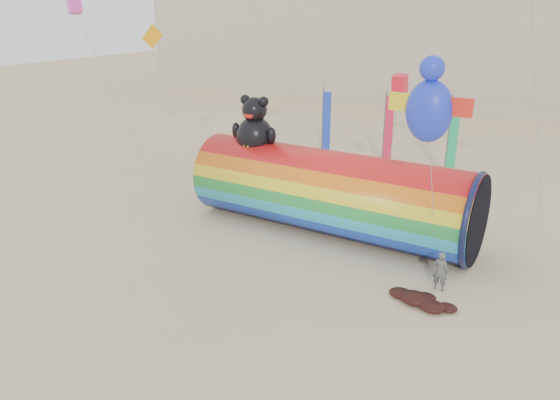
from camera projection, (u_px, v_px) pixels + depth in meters
The scene contains 6 objects.
ground at pixel (252, 259), 23.85m from camera, with size 160.00×160.00×0.00m, color #CCB58C.
hotel_building at pixel (390, 4), 62.94m from camera, with size 60.40×15.40×20.60m.
windsock_assembly at pixel (330, 190), 26.09m from camera, with size 13.80×4.20×6.36m.
kite_handler at pixel (440, 271), 21.09m from camera, with size 0.59×0.39×1.61m, color #4D5054.
fabric_bundle at pixel (420, 300), 20.29m from camera, with size 2.62×1.35×0.41m.
festival_banners at pixel (386, 130), 35.78m from camera, with size 8.98×1.17×5.20m.
Camera 1 is at (12.35, -17.65, 10.63)m, focal length 35.00 mm.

